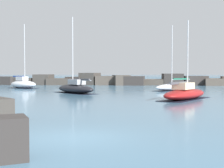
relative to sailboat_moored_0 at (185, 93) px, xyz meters
The scene contains 7 objects.
ground_plane 19.51m from the sailboat_moored_0, 110.58° to the right, with size 600.00×600.00×0.00m, color teal.
open_sea_beyond 93.75m from the sailboat_moored_0, 94.19° to the left, with size 400.00×116.00×0.01m.
breakwater_jetty 33.53m from the sailboat_moored_0, 99.22° to the left, with size 58.58×6.50×2.47m.
sailboat_moored_0 is the anchor object (origin of this frame).
sailboat_moored_1 14.80m from the sailboat_moored_0, 87.67° to the left, with size 6.90×7.23×9.25m.
sailboat_moored_2 14.53m from the sailboat_moored_0, 148.11° to the left, with size 6.70×6.84×9.52m.
sailboat_moored_3 29.73m from the sailboat_moored_0, 141.44° to the left, with size 5.91×4.68×10.33m.
Camera 1 is at (2.58, -12.22, 2.63)m, focal length 50.00 mm.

